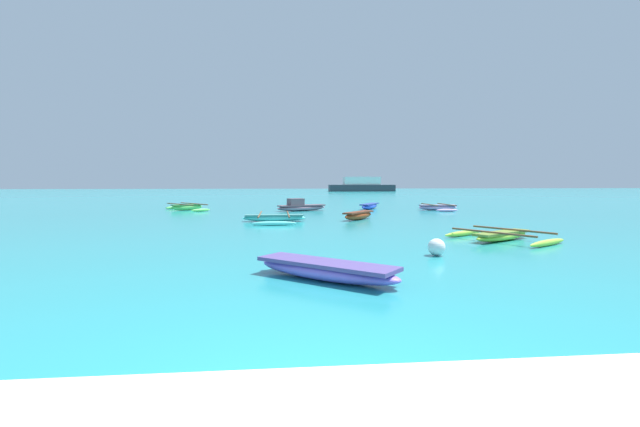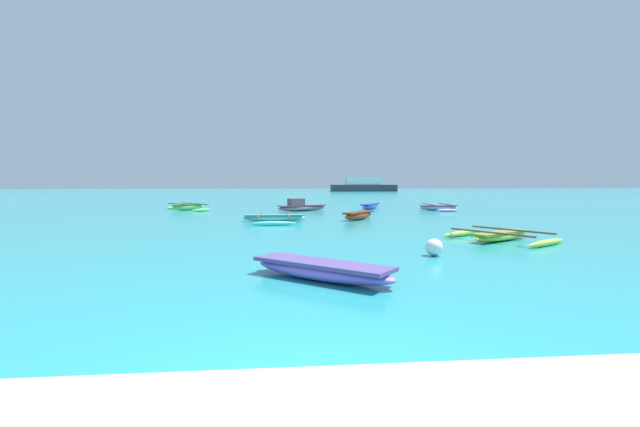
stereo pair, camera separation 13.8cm
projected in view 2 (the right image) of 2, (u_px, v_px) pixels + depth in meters
name	position (u px, v px, depth m)	size (l,w,h in m)	color
moored_boat_0	(358.00, 215.00, 22.42)	(2.14, 2.54, 0.43)	#973A18
moored_boat_1	(438.00, 207.00, 29.94)	(2.73, 3.62, 0.42)	#DDA1DE
moored_boat_2	(370.00, 206.00, 31.17)	(2.11, 3.13, 0.40)	blue
moored_boat_3	(301.00, 207.00, 29.08)	(3.62, 2.24, 0.86)	gray
moored_boat_4	(322.00, 269.00, 8.67)	(3.04, 2.77, 0.37)	#8363DB
moored_boat_5	(501.00, 236.00, 14.42)	(3.51, 3.86, 0.36)	#A5D73F
moored_boat_6	(188.00, 207.00, 29.90)	(3.60, 4.01, 0.47)	#66D660
moored_boat_7	(274.00, 218.00, 21.45)	(3.14, 4.31, 0.40)	#64E1DB
mooring_buoy_0	(434.00, 247.00, 11.46)	(0.47, 0.47, 0.47)	white
distant_ferry	(364.00, 185.00, 88.46)	(13.58, 2.99, 2.99)	#2D333D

